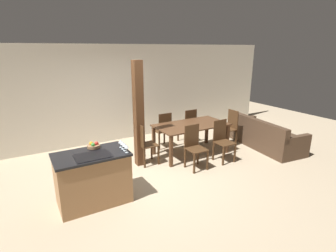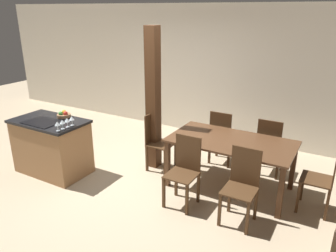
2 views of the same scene
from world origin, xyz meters
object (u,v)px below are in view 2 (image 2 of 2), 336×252
dining_chair_near_left (184,170)px  dining_table (231,147)px  fruit_bowl (64,115)px  wine_glass_middle (62,122)px  wine_glass_near (57,124)px  dining_chair_head_end (157,141)px  dining_chair_near_right (242,185)px  dining_chair_foot_end (324,178)px  kitchen_island (52,146)px  dining_chair_far_right (270,146)px  dining_chair_far_left (222,137)px  timber_post (153,100)px  wine_glass_end (72,119)px  wine_glass_far (67,120)px

dining_chair_near_left → dining_table: bearing=60.3°
fruit_bowl → wine_glass_middle: (0.41, -0.41, 0.07)m
wine_glass_near → dining_chair_head_end: bearing=53.8°
dining_chair_near_right → dining_chair_foot_end: size_ratio=1.00×
dining_chair_near_left → wine_glass_near: bearing=-163.2°
kitchen_island → dining_table: bearing=19.6°
dining_chair_near_right → dining_table: bearing=119.7°
fruit_bowl → dining_chair_far_right: fruit_bowl is taller
fruit_bowl → dining_chair_foot_end: size_ratio=0.23×
dining_chair_far_left → dining_chair_head_end: bearing=39.1°
dining_chair_near_right → timber_post: 2.06m
kitchen_island → dining_chair_near_left: dining_chair_near_left is taller
dining_chair_near_left → dining_chair_far_right: size_ratio=1.00×
dining_chair_near_left → dining_chair_head_end: size_ratio=1.00×
wine_glass_middle → wine_glass_end: size_ratio=1.00×
fruit_bowl → wine_glass_far: 0.53m
dining_chair_head_end → timber_post: timber_post is taller
kitchen_island → wine_glass_end: 0.78m
dining_chair_far_right → kitchen_island: bearing=28.2°
dining_chair_far_left → wine_glass_far: bearing=44.8°
fruit_bowl → dining_chair_far_left: bearing=33.5°
dining_chair_far_left → dining_chair_foot_end: 1.83m
wine_glass_middle → kitchen_island: bearing=160.2°
dining_chair_near_left → fruit_bowl: bearing=-179.1°
fruit_bowl → dining_chair_near_right: (3.02, 0.04, -0.45)m
dining_chair_near_left → dining_chair_near_right: size_ratio=1.00×
kitchen_island → dining_chair_far_right: (3.13, 1.68, 0.05)m
wine_glass_end → dining_chair_far_left: size_ratio=0.15×
wine_glass_far → dining_chair_far_left: bearing=44.8°
kitchen_island → dining_chair_foot_end: bearing=13.6°
dining_chair_near_left → timber_post: (-0.98, 0.77, 0.67)m
kitchen_island → dining_chair_near_right: bearing=4.7°
kitchen_island → dining_chair_head_end: dining_chair_head_end is taller
dining_chair_near_right → dining_chair_near_left: bearing=180.0°
wine_glass_far → dining_chair_far_right: 3.19m
dining_chair_head_end → timber_post: 0.68m
wine_glass_near → dining_chair_far_right: size_ratio=0.15×
wine_glass_near → dining_chair_far_right: bearing=37.0°
kitchen_island → dining_chair_near_left: 2.33m
dining_chair_far_left → dining_chair_far_right: bearing=-180.0°
wine_glass_middle → dining_chair_foot_end: bearing=18.4°
wine_glass_end → dining_chair_foot_end: bearing=15.6°
dining_chair_far_left → dining_chair_far_right: 0.81m
dining_chair_near_left → dining_chair_foot_end: bearing=22.9°
wine_glass_end → fruit_bowl: bearing=151.5°
kitchen_island → dining_chair_near_left: size_ratio=1.25×
dining_chair_near_left → dining_chair_head_end: 1.13m
kitchen_island → dining_chair_far_right: dining_chair_far_right is taller
dining_chair_far_left → wine_glass_near: bearing=47.7°
kitchen_island → wine_glass_far: bearing=-10.4°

